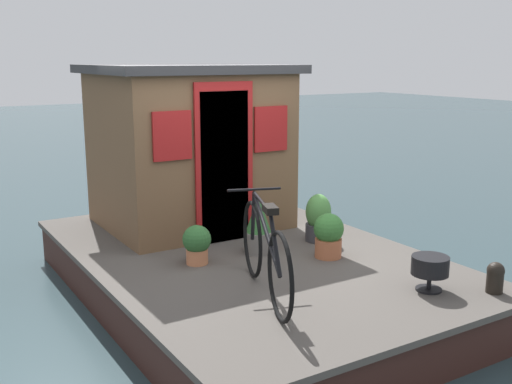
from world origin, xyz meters
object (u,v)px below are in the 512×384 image
potted_plant_sage (329,235)px  bicycle (265,252)px  houseboat_cabin (189,145)px  mooring_bollard (495,277)px  potted_plant_lavender (318,218)px  potted_plant_ivy (258,226)px  potted_plant_succulent (197,243)px  charcoal_grill (430,267)px

potted_plant_sage → bicycle: bearing=115.9°
houseboat_cabin → bicycle: size_ratio=1.34×
bicycle → mooring_bollard: bicycle is taller
potted_plant_lavender → potted_plant_sage: potted_plant_lavender is taller
potted_plant_sage → potted_plant_ivy: size_ratio=0.75×
bicycle → potted_plant_succulent: 1.11m
bicycle → potted_plant_lavender: bicycle is taller
houseboat_cabin → potted_plant_ivy: 1.61m
potted_plant_lavender → charcoal_grill: potted_plant_lavender is taller
potted_plant_sage → charcoal_grill: 1.24m
charcoal_grill → potted_plant_ivy: bearing=22.4°
charcoal_grill → houseboat_cabin: bearing=14.5°
potted_plant_lavender → bicycle: bearing=127.5°
bicycle → mooring_bollard: size_ratio=5.96×
potted_plant_sage → charcoal_grill: bearing=-171.5°
bicycle → potted_plant_lavender: bearing=-52.5°
houseboat_cabin → potted_plant_ivy: (-1.45, -0.11, -0.70)m
potted_plant_sage → mooring_bollard: size_ratio=1.66×
potted_plant_succulent → potted_plant_sage: potted_plant_sage is taller
houseboat_cabin → potted_plant_ivy: size_ratio=3.62×
potted_plant_lavender → potted_plant_ivy: (-0.00, 0.81, 0.03)m
potted_plant_sage → mooring_bollard: 1.69m
bicycle → potted_plant_ivy: (1.08, -0.61, -0.11)m
potted_plant_lavender → potted_plant_sage: bearing=153.1°
potted_plant_lavender → potted_plant_sage: (-0.53, 0.27, -0.02)m
potted_plant_succulent → potted_plant_sage: bearing=-112.9°
potted_plant_ivy → mooring_bollard: bearing=-150.6°
potted_plant_lavender → charcoal_grill: bearing=177.2°
charcoal_grill → mooring_bollard: bearing=-126.7°
potted_plant_succulent → potted_plant_sage: 1.37m
potted_plant_succulent → potted_plant_lavender: 1.54m
potted_plant_sage → charcoal_grill: size_ratio=1.40×
houseboat_cabin → mooring_bollard: 3.86m
houseboat_cabin → potted_plant_sage: (-1.98, -0.64, -0.75)m
potted_plant_lavender → potted_plant_ivy: bearing=90.2°
mooring_bollard → potted_plant_ivy: bearing=29.4°
bicycle → houseboat_cabin: bearing=-11.2°
bicycle → mooring_bollard: (-1.01, -1.79, -0.25)m
mooring_bollard → potted_plant_lavender: bearing=10.1°
bicycle → charcoal_grill: size_ratio=5.03×
charcoal_grill → potted_plant_sage: bearing=8.5°
potted_plant_sage → potted_plant_ivy: bearing=45.5°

